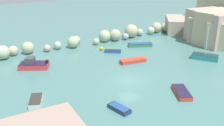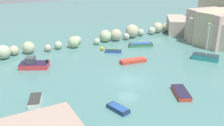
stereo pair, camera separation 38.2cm
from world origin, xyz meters
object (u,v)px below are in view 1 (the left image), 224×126
at_px(moored_boat_0, 119,108).
at_px(moored_boat_6, 113,51).
at_px(moored_boat_2, 140,45).
at_px(moored_boat_9, 36,101).
at_px(moored_boat_1, 205,57).
at_px(moored_boat_8, 33,65).
at_px(moored_boat_4, 133,61).
at_px(channel_buoy, 101,49).
at_px(moored_boat_5, 182,92).

height_order(moored_boat_0, moored_boat_6, moored_boat_0).
height_order(moored_boat_0, moored_boat_2, moored_boat_2).
bearing_deg(moored_boat_9, moored_boat_6, -34.74).
bearing_deg(moored_boat_1, moored_boat_8, -146.81).
distance_m(moored_boat_4, moored_boat_9, 17.48).
height_order(moored_boat_1, moored_boat_4, moored_boat_1).
bearing_deg(moored_boat_8, moored_boat_2, -149.43).
relative_size(channel_buoy, moored_boat_8, 0.14).
bearing_deg(moored_boat_6, moored_boat_2, 39.82).
height_order(moored_boat_5, moored_boat_9, moored_boat_9).
relative_size(moored_boat_2, moored_boat_5, 1.16).
relative_size(moored_boat_5, moored_boat_8, 0.85).
height_order(channel_buoy, moored_boat_0, channel_buoy).
bearing_deg(moored_boat_2, channel_buoy, 11.27).
bearing_deg(moored_boat_5, moored_boat_1, -32.16).
bearing_deg(channel_buoy, moored_boat_1, -46.49).
bearing_deg(moored_boat_2, moored_boat_4, 69.96).
relative_size(moored_boat_2, moored_boat_8, 0.98).
height_order(moored_boat_4, moored_boat_6, moored_boat_4).
height_order(moored_boat_2, moored_boat_9, moored_boat_2).
xyz_separation_m(moored_boat_1, moored_boat_9, (-27.55, -0.17, -0.15)).
bearing_deg(moored_boat_5, moored_boat_4, 22.09).
bearing_deg(moored_boat_2, moored_boat_0, 71.77).
relative_size(channel_buoy, moored_boat_0, 0.23).
distance_m(moored_boat_1, moored_boat_9, 27.56).
height_order(moored_boat_4, moored_boat_8, moored_boat_8).
relative_size(moored_boat_0, moored_boat_8, 0.60).
bearing_deg(moored_boat_6, moored_boat_8, -143.11).
bearing_deg(moored_boat_5, moored_boat_2, 6.03).
height_order(moored_boat_2, moored_boat_8, moored_boat_8).
distance_m(moored_boat_0, moored_boat_2, 23.34).
bearing_deg(moored_boat_6, moored_boat_0, -82.97).
relative_size(moored_boat_0, moored_boat_6, 0.96).
bearing_deg(moored_boat_8, moored_boat_1, -174.16).
distance_m(moored_boat_0, moored_boat_4, 14.62).
height_order(moored_boat_0, moored_boat_9, moored_boat_9).
relative_size(moored_boat_4, moored_boat_5, 1.07).
distance_m(channel_buoy, moored_boat_4, 8.03).
bearing_deg(moored_boat_9, moored_boat_5, -91.53).
bearing_deg(moored_boat_8, channel_buoy, -141.22).
bearing_deg(channel_buoy, moored_boat_5, -89.57).
relative_size(channel_buoy, moored_boat_9, 0.21).
distance_m(moored_boat_8, moored_boat_9, 10.99).
height_order(channel_buoy, moored_boat_1, moored_boat_1).
height_order(moored_boat_0, moored_boat_4, moored_boat_4).
bearing_deg(moored_boat_5, moored_boat_9, 94.28).
bearing_deg(moored_boat_1, moored_boat_4, -148.05).
bearing_deg(moored_boat_0, moored_boat_8, -177.25).
bearing_deg(moored_boat_9, moored_boat_4, -51.44).
relative_size(channel_buoy, moored_boat_1, 0.12).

